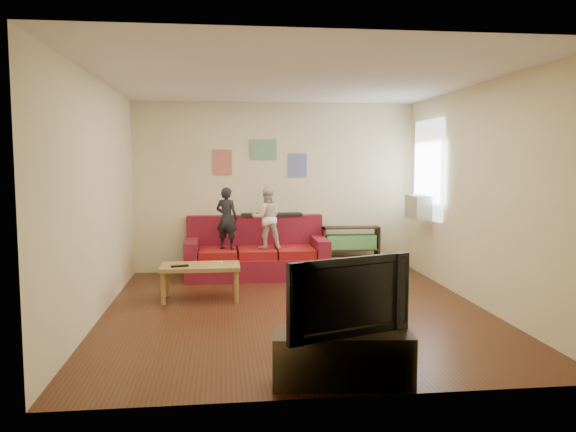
{
  "coord_description": "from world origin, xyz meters",
  "views": [
    {
      "loc": [
        -0.86,
        -6.49,
        1.77
      ],
      "look_at": [
        0.0,
        0.8,
        1.05
      ],
      "focal_mm": 35.0,
      "sensor_mm": 36.0,
      "label": 1
    }
  ],
  "objects": [
    {
      "name": "sofa",
      "position": [
        -0.34,
        2.07,
        0.32
      ],
      "size": [
        2.14,
        0.99,
        0.94
      ],
      "color": "maroon",
      "rests_on": "ground"
    },
    {
      "name": "file_box",
      "position": [
        0.77,
        1.63,
        0.14
      ],
      "size": [
        0.41,
        0.31,
        0.28
      ],
      "color": "beige",
      "rests_on": "ground"
    },
    {
      "name": "coffee_table",
      "position": [
        -1.15,
        0.66,
        0.39
      ],
      "size": [
        1.0,
        0.55,
        0.45
      ],
      "color": "#AA8B47",
      "rests_on": "ground"
    },
    {
      "name": "ac_unit",
      "position": [
        2.1,
        1.65,
        1.08
      ],
      "size": [
        0.28,
        0.55,
        0.35
      ],
      "primitive_type": "cube",
      "color": "#B7B2A3",
      "rests_on": "window"
    },
    {
      "name": "artwork_center",
      "position": [
        -0.2,
        2.48,
        1.95
      ],
      "size": [
        0.42,
        0.01,
        0.32
      ],
      "primitive_type": "cube",
      "color": "#72B27F",
      "rests_on": "room_shell"
    },
    {
      "name": "child_a",
      "position": [
        -0.79,
        1.9,
        0.92
      ],
      "size": [
        0.4,
        0.35,
        0.93
      ],
      "primitive_type": "imported",
      "rotation": [
        0.0,
        0.0,
        2.71
      ],
      "color": "black",
      "rests_on": "sofa"
    },
    {
      "name": "bookshelf",
      "position": [
        1.17,
        2.22,
        0.32
      ],
      "size": [
        0.91,
        0.27,
        0.73
      ],
      "color": "#312317",
      "rests_on": "ground"
    },
    {
      "name": "game_controller",
      "position": [
        -0.95,
        0.71,
        0.47
      ],
      "size": [
        0.15,
        0.09,
        0.03
      ],
      "primitive_type": "cube",
      "rotation": [
        0.0,
        0.0,
        -0.32
      ],
      "color": "silver",
      "rests_on": "coffee_table"
    },
    {
      "name": "remote",
      "position": [
        -1.4,
        0.54,
        0.46
      ],
      "size": [
        0.22,
        0.11,
        0.02
      ],
      "primitive_type": "cube",
      "rotation": [
        0.0,
        0.0,
        0.25
      ],
      "color": "black",
      "rests_on": "coffee_table"
    },
    {
      "name": "window",
      "position": [
        2.22,
        1.65,
        1.64
      ],
      "size": [
        0.04,
        1.08,
        1.48
      ],
      "primitive_type": "cube",
      "color": "white",
      "rests_on": "room_shell"
    },
    {
      "name": "artwork_right",
      "position": [
        0.35,
        2.48,
        1.7
      ],
      "size": [
        0.3,
        0.01,
        0.38
      ],
      "primitive_type": "cube",
      "color": "#727FCC",
      "rests_on": "room_shell"
    },
    {
      "name": "child_b",
      "position": [
        -0.19,
        1.9,
        0.92
      ],
      "size": [
        0.49,
        0.4,
        0.94
      ],
      "primitive_type": "imported",
      "rotation": [
        0.0,
        0.0,
        3.25
      ],
      "color": "white",
      "rests_on": "sofa"
    },
    {
      "name": "tissue",
      "position": [
        0.57,
        0.92,
        0.05
      ],
      "size": [
        0.11,
        0.11,
        0.09
      ],
      "primitive_type": "sphere",
      "rotation": [
        0.0,
        0.0,
        -0.31
      ],
      "color": "beige",
      "rests_on": "ground"
    },
    {
      "name": "room_shell",
      "position": [
        0.0,
        0.0,
        1.35
      ],
      "size": [
        4.52,
        5.02,
        2.72
      ],
      "color": "#4D2716",
      "rests_on": "ground"
    },
    {
      "name": "television",
      "position": [
        0.07,
        -2.25,
        0.73
      ],
      "size": [
        1.06,
        0.51,
        0.62
      ],
      "primitive_type": "imported",
      "rotation": [
        0.0,
        0.0,
        0.35
      ],
      "color": "black",
      "rests_on": "tv_stand"
    },
    {
      "name": "tv_stand",
      "position": [
        0.07,
        -2.25,
        0.21
      ],
      "size": [
        1.14,
        0.46,
        0.42
      ],
      "primitive_type": "cube",
      "rotation": [
        0.0,
        0.0,
        -0.09
      ],
      "color": "#392D1A",
      "rests_on": "ground"
    },
    {
      "name": "artwork_left",
      "position": [
        -0.85,
        2.48,
        1.75
      ],
      "size": [
        0.3,
        0.01,
        0.4
      ],
      "primitive_type": "cube",
      "color": "#D87266",
      "rests_on": "room_shell"
    }
  ]
}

